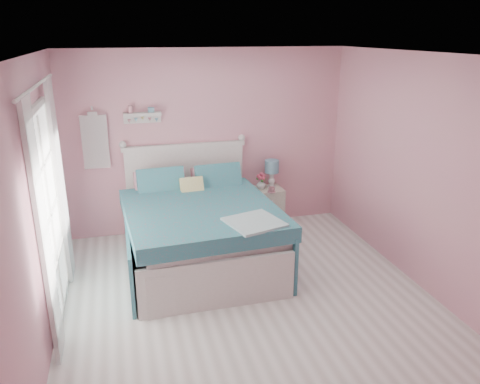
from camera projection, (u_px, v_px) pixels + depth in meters
name	position (u px, v px, depth m)	size (l,w,h in m)	color
floor	(251.00, 304.00, 5.08)	(4.50, 4.50, 0.00)	beige
room_shell	(252.00, 163.00, 4.56)	(4.50, 4.50, 4.50)	pink
bed	(199.00, 231.00, 5.88)	(1.87, 2.29, 1.30)	silver
nightstand	(268.00, 207.00, 7.04)	(0.41, 0.41, 0.59)	beige
table_lamp	(272.00, 168.00, 6.91)	(0.21, 0.21, 0.41)	white
vase	(261.00, 184.00, 6.91)	(0.14, 0.14, 0.14)	silver
teacup	(271.00, 190.00, 6.77)	(0.09, 0.09, 0.07)	#C2828C
roses	(261.00, 177.00, 6.87)	(0.14, 0.11, 0.12)	#DA4A69
wall_shelf	(142.00, 115.00, 6.30)	(0.50, 0.15, 0.25)	silver
hanging_dress	(95.00, 142.00, 6.24)	(0.34, 0.03, 0.72)	white
french_door	(49.00, 216.00, 4.62)	(0.04, 1.32, 2.16)	silver
curtain_near	(44.00, 236.00, 3.92)	(0.04, 0.40, 2.32)	white
curtain_far	(61.00, 183.00, 5.28)	(0.04, 0.40, 2.32)	white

